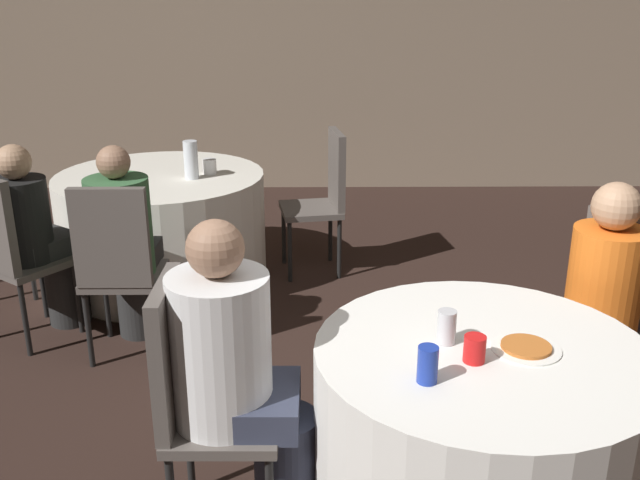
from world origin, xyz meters
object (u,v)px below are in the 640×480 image
(soda_can_blue, at_px, (428,365))
(bottle_far, at_px, (191,160))
(table_far, at_px, (163,228))
(chair_far_south, at_px, (118,259))
(chair_far_east, at_px, (325,190))
(table_near, at_px, (476,440))
(person_black_shirt, at_px, (39,240))
(chair_near_northeast, at_px, (611,304))
(person_green_jacket, at_px, (126,247))
(soda_can_silver, at_px, (447,327))
(chair_far_southwest, at_px, (9,246))
(pizza_plate_near, at_px, (526,348))
(chair_near_west, at_px, (194,389))
(person_orange_shirt, at_px, (593,316))
(person_white_shirt, at_px, (240,379))

(soda_can_blue, height_order, bottle_far, bottle_far)
(table_far, height_order, chair_far_south, chair_far_south)
(soda_can_blue, bearing_deg, chair_far_east, 95.74)
(soda_can_blue, bearing_deg, chair_far_south, 133.01)
(table_near, distance_m, soda_can_blue, 0.53)
(table_near, height_order, person_black_shirt, person_black_shirt)
(chair_near_northeast, distance_m, person_green_jacket, 2.44)
(table_far, xyz_separation_m, soda_can_silver, (1.47, -2.31, 0.43))
(chair_near_northeast, height_order, bottle_far, chair_near_northeast)
(table_near, xyz_separation_m, soda_can_blue, (-0.23, -0.21, 0.43))
(table_far, height_order, soda_can_silver, soda_can_silver)
(chair_far_east, distance_m, bottle_far, 0.94)
(chair_far_southwest, bearing_deg, soda_can_silver, 2.18)
(person_black_shirt, xyz_separation_m, pizza_plate_near, (2.27, -1.62, 0.19))
(table_far, bearing_deg, chair_far_southwest, -126.04)
(person_green_jacket, bearing_deg, table_near, -41.59)
(table_far, bearing_deg, chair_near_west, -76.00)
(chair_far_southwest, xyz_separation_m, pizza_plate_near, (2.38, -1.47, 0.17))
(soda_can_silver, bearing_deg, soda_can_blue, -112.33)
(chair_near_west, relative_size, chair_far_southwest, 1.00)
(chair_far_south, distance_m, person_orange_shirt, 2.31)
(chair_far_east, relative_size, person_orange_shirt, 0.85)
(chair_near_west, xyz_separation_m, person_green_jacket, (-0.59, 1.41, 0.00))
(person_black_shirt, relative_size, soda_can_blue, 9.20)
(chair_near_west, xyz_separation_m, person_orange_shirt, (1.61, 0.56, 0.00))
(person_orange_shirt, bearing_deg, soda_can_silver, 82.41)
(person_orange_shirt, xyz_separation_m, person_black_shirt, (-2.74, 1.04, -0.03))
(table_near, distance_m, chair_far_east, 2.58)
(table_near, xyz_separation_m, bottle_far, (-1.36, 2.25, 0.49))
(person_white_shirt, xyz_separation_m, soda_can_silver, (0.72, 0.04, 0.18))
(chair_far_east, bearing_deg, table_near, -177.70)
(chair_far_southwest, height_order, person_white_shirt, person_white_shirt)
(table_far, distance_m, pizza_plate_near, 2.95)
(chair_near_northeast, xyz_separation_m, pizza_plate_near, (-0.59, -0.70, 0.17))
(person_white_shirt, xyz_separation_m, person_green_jacket, (-0.75, 1.41, -0.03))
(table_near, height_order, pizza_plate_near, pizza_plate_near)
(table_near, relative_size, bottle_far, 4.84)
(soda_can_blue, bearing_deg, pizza_plate_near, 28.68)
(chair_far_south, height_order, bottle_far, chair_far_south)
(chair_near_northeast, distance_m, chair_far_east, 2.21)
(chair_far_south, distance_m, person_black_shirt, 0.64)
(person_orange_shirt, bearing_deg, person_white_shirt, 67.92)
(bottle_far, bearing_deg, soda_can_blue, -65.35)
(chair_far_east, bearing_deg, person_black_shirt, 110.34)
(chair_near_west, distance_m, person_orange_shirt, 1.71)
(chair_far_southwest, xyz_separation_m, chair_far_south, (0.64, -0.21, 0.00))
(chair_far_southwest, height_order, soda_can_blue, chair_far_southwest)
(table_far, distance_m, chair_near_northeast, 2.87)
(person_green_jacket, bearing_deg, table_far, 90.00)
(table_near, distance_m, soda_can_silver, 0.45)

